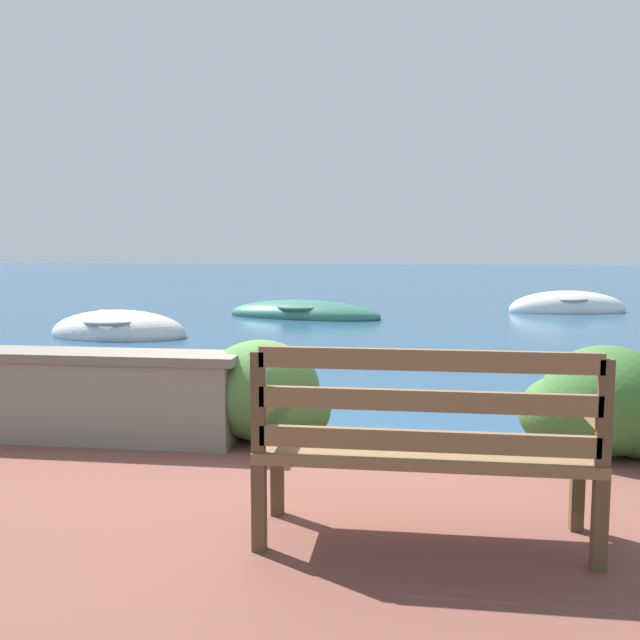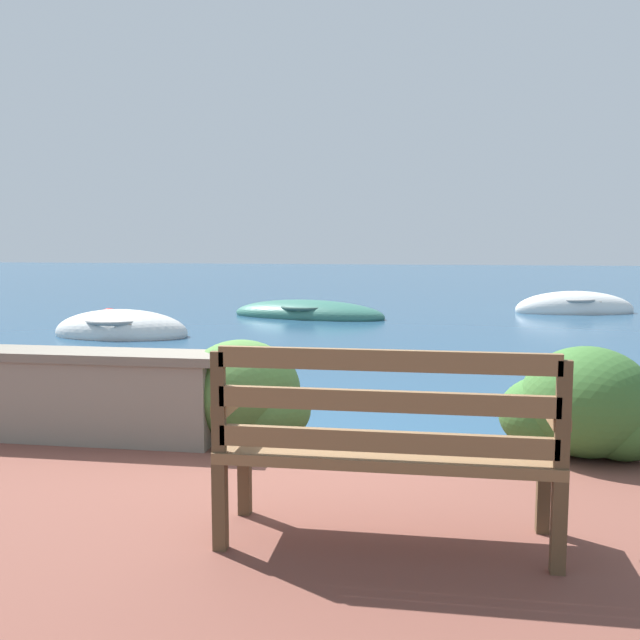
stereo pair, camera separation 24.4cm
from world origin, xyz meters
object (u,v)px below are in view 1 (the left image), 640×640
Objects in this scene: rowboat_nearest at (119,333)px; rowboat_mid at (304,314)px; park_bench at (425,441)px; mooring_buoy at (105,320)px; rowboat_far at (567,309)px.

rowboat_nearest is 4.22m from rowboat_mid.
park_bench is 11.30m from mooring_buoy.
rowboat_mid is at bearing 108.90° from park_bench.
mooring_buoy is (-1.00, 1.66, 0.01)m from rowboat_nearest.
rowboat_nearest is at bearing 65.47° from rowboat_mid.
rowboat_nearest is 0.86× the size of rowboat_far.
rowboat_far is (3.26, 13.06, -0.63)m from park_bench.
rowboat_nearest is 4.87× the size of mooring_buoy.
rowboat_mid is at bearing 25.42° from mooring_buoy.
rowboat_mid is at bearing 53.72° from rowboat_nearest.
rowboat_far is (5.61, 1.76, 0.02)m from rowboat_mid.
rowboat_mid is 1.30× the size of rowboat_far.
mooring_buoy is at bearing 128.78° from park_bench.
park_bench is at bearing -112.07° from rowboat_far.
rowboat_far is at bearing 83.16° from park_bench.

